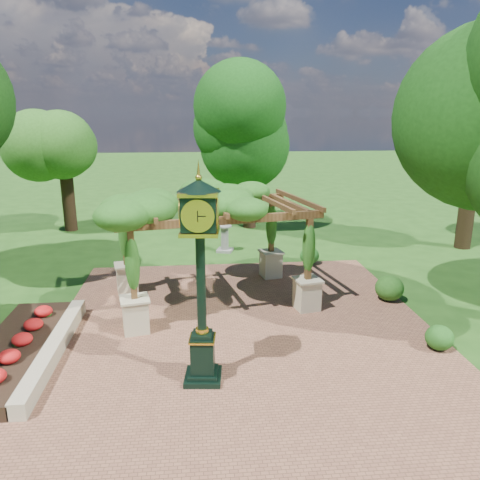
{
  "coord_description": "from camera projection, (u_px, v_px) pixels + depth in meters",
  "views": [
    {
      "loc": [
        -1.2,
        -9.84,
        5.58
      ],
      "look_at": [
        0.0,
        2.5,
        2.2
      ],
      "focal_mm": 35.0,
      "sensor_mm": 36.0,
      "label": 1
    }
  ],
  "objects": [
    {
      "name": "ground",
      "position": [
        250.0,
        357.0,
        11.03
      ],
      "size": [
        120.0,
        120.0,
        0.0
      ],
      "primitive_type": "plane",
      "color": "#1E4714",
      "rests_on": "ground"
    },
    {
      "name": "brick_plaza",
      "position": [
        246.0,
        337.0,
        11.98
      ],
      "size": [
        10.0,
        12.0,
        0.04
      ],
      "primitive_type": "cube",
      "color": "brown",
      "rests_on": "ground"
    },
    {
      "name": "border_wall",
      "position": [
        54.0,
        349.0,
        11.03
      ],
      "size": [
        0.35,
        5.0,
        0.4
      ],
      "primitive_type": "cube",
      "color": "#C6B793",
      "rests_on": "ground"
    },
    {
      "name": "flower_bed",
      "position": [
        15.0,
        351.0,
        10.95
      ],
      "size": [
        1.5,
        5.0,
        0.36
      ],
      "primitive_type": "cube",
      "color": "red",
      "rests_on": "ground"
    },
    {
      "name": "pedestal_clock",
      "position": [
        201.0,
        264.0,
        9.37
      ],
      "size": [
        0.96,
        0.96,
        4.41
      ],
      "rotation": [
        0.0,
        0.0,
        -0.11
      ],
      "color": "black",
      "rests_on": "brick_plaza"
    },
    {
      "name": "pergola",
      "position": [
        212.0,
        207.0,
        13.58
      ],
      "size": [
        6.27,
        4.62,
        3.57
      ],
      "rotation": [
        0.0,
        0.0,
        0.2
      ],
      "color": "beige",
      "rests_on": "brick_plaza"
    },
    {
      "name": "sundial",
      "position": [
        225.0,
        240.0,
        19.33
      ],
      "size": [
        0.76,
        0.76,
        1.11
      ],
      "rotation": [
        0.0,
        0.0,
        -0.29
      ],
      "color": "gray",
      "rests_on": "ground"
    },
    {
      "name": "shrub_front",
      "position": [
        439.0,
        338.0,
        11.27
      ],
      "size": [
        0.81,
        0.81,
        0.6
      ],
      "primitive_type": "ellipsoid",
      "rotation": [
        0.0,
        0.0,
        0.24
      ],
      "color": "#1D5117",
      "rests_on": "brick_plaza"
    },
    {
      "name": "shrub_mid",
      "position": [
        389.0,
        288.0,
        14.23
      ],
      "size": [
        1.08,
        1.08,
        0.77
      ],
      "primitive_type": "ellipsoid",
      "rotation": [
        0.0,
        0.0,
        0.31
      ],
      "color": "#215016",
      "rests_on": "brick_plaza"
    },
    {
      "name": "shrub_back",
      "position": [
        310.0,
        256.0,
        17.66
      ],
      "size": [
        0.8,
        0.8,
        0.65
      ],
      "primitive_type": "ellipsoid",
      "rotation": [
        0.0,
        0.0,
        0.12
      ],
      "color": "#246A1E",
      "rests_on": "brick_plaza"
    },
    {
      "name": "tree_west_far",
      "position": [
        62.0,
        137.0,
        21.84
      ],
      "size": [
        3.27,
        3.27,
        6.54
      ],
      "color": "black",
      "rests_on": "ground"
    },
    {
      "name": "tree_north",
      "position": [
        250.0,
        123.0,
        22.26
      ],
      "size": [
        4.06,
        4.06,
        7.43
      ],
      "color": "#341F14",
      "rests_on": "ground"
    }
  ]
}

